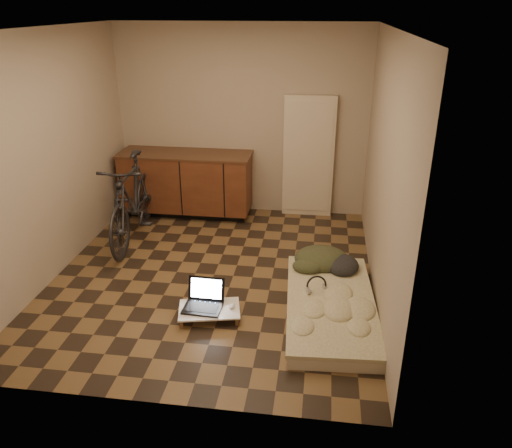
# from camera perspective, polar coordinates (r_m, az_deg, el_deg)

# --- Properties ---
(room_shell) EXTENTS (3.50, 4.00, 2.60)m
(room_shell) POSITION_cam_1_polar(r_m,az_deg,el_deg) (5.17, -5.29, 6.83)
(room_shell) COLOR brown
(room_shell) RESTS_ON ground
(cabinets) EXTENTS (1.84, 0.62, 0.91)m
(cabinets) POSITION_cam_1_polar(r_m,az_deg,el_deg) (7.18, -7.92, 4.65)
(cabinets) COLOR black
(cabinets) RESTS_ON ground
(appliance_panel) EXTENTS (0.70, 0.10, 1.70)m
(appliance_panel) POSITION_cam_1_polar(r_m,az_deg,el_deg) (7.03, 6.02, 7.62)
(appliance_panel) COLOR beige
(appliance_panel) RESTS_ON ground
(bicycle) EXTENTS (0.69, 1.90, 1.21)m
(bicycle) POSITION_cam_1_polar(r_m,az_deg,el_deg) (6.44, -14.02, 3.17)
(bicycle) COLOR black
(bicycle) RESTS_ON ground
(futon) EXTENTS (0.96, 1.82, 0.15)m
(futon) POSITION_cam_1_polar(r_m,az_deg,el_deg) (5.04, 8.50, -9.25)
(futon) COLOR beige
(futon) RESTS_ON ground
(clothing_pile) EXTENTS (0.67, 0.57, 0.25)m
(clothing_pile) POSITION_cam_1_polar(r_m,az_deg,el_deg) (5.55, 8.11, -3.44)
(clothing_pile) COLOR #31361F
(clothing_pile) RESTS_ON futon
(headphones) EXTENTS (0.28, 0.27, 0.15)m
(headphones) POSITION_cam_1_polar(r_m,az_deg,el_deg) (5.07, 6.94, -6.92)
(headphones) COLOR black
(headphones) RESTS_ON futon
(lap_desk) EXTENTS (0.65, 0.50, 0.10)m
(lap_desk) POSITION_cam_1_polar(r_m,az_deg,el_deg) (4.94, -5.36, -9.71)
(lap_desk) COLOR brown
(lap_desk) RESTS_ON ground
(laptop) EXTENTS (0.38, 0.34, 0.25)m
(laptop) POSITION_cam_1_polar(r_m,az_deg,el_deg) (4.95, -5.98, -8.79)
(laptop) COLOR black
(laptop) RESTS_ON lap_desk
(mouse) EXTENTS (0.07, 0.10, 0.03)m
(mouse) POSITION_cam_1_polar(r_m,az_deg,el_deg) (4.92, -2.80, -9.36)
(mouse) COLOR white
(mouse) RESTS_ON lap_desk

